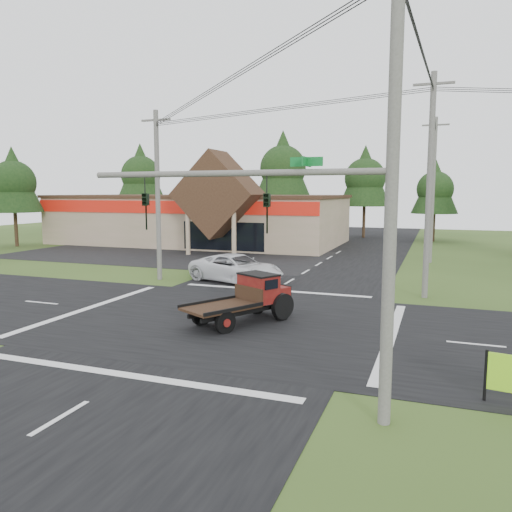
% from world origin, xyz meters
% --- Properties ---
extents(ground, '(120.00, 120.00, 0.00)m').
position_xyz_m(ground, '(0.00, 0.00, 0.00)').
color(ground, '#30491A').
rests_on(ground, ground).
extents(road_ns, '(12.00, 120.00, 0.02)m').
position_xyz_m(road_ns, '(0.00, 0.00, 0.01)').
color(road_ns, black).
rests_on(road_ns, ground).
extents(road_ew, '(120.00, 12.00, 0.02)m').
position_xyz_m(road_ew, '(0.00, 0.00, 0.01)').
color(road_ew, black).
rests_on(road_ew, ground).
extents(parking_apron, '(28.00, 14.00, 0.02)m').
position_xyz_m(parking_apron, '(-14.00, 19.00, 0.01)').
color(parking_apron, black).
rests_on(parking_apron, ground).
extents(cvs_building, '(30.40, 18.20, 9.19)m').
position_xyz_m(cvs_building, '(-15.70, 29.57, 2.78)').
color(cvs_building, gray).
rests_on(cvs_building, ground).
extents(traffic_signal_mast, '(8.12, 0.24, 7.00)m').
position_xyz_m(traffic_signal_mast, '(5.82, -7.50, 4.43)').
color(traffic_signal_mast, '#595651').
rests_on(traffic_signal_mast, ground).
extents(utility_pole_nr, '(2.00, 0.30, 11.00)m').
position_xyz_m(utility_pole_nr, '(7.50, -7.50, 5.64)').
color(utility_pole_nr, '#595651').
rests_on(utility_pole_nr, ground).
extents(utility_pole_nw, '(2.00, 0.30, 10.50)m').
position_xyz_m(utility_pole_nw, '(-8.00, 8.00, 5.39)').
color(utility_pole_nw, '#595651').
rests_on(utility_pole_nw, ground).
extents(utility_pole_ne, '(2.00, 0.30, 11.50)m').
position_xyz_m(utility_pole_ne, '(8.00, 8.00, 5.89)').
color(utility_pole_ne, '#595651').
rests_on(utility_pole_ne, ground).
extents(utility_pole_n, '(2.00, 0.30, 11.20)m').
position_xyz_m(utility_pole_n, '(8.00, 22.00, 5.74)').
color(utility_pole_n, '#595651').
rests_on(utility_pole_n, ground).
extents(tree_row_a, '(6.72, 6.72, 12.12)m').
position_xyz_m(tree_row_a, '(-30.00, 40.00, 8.05)').
color(tree_row_a, '#332316').
rests_on(tree_row_a, ground).
extents(tree_row_b, '(5.60, 5.60, 10.10)m').
position_xyz_m(tree_row_b, '(-20.00, 42.00, 6.70)').
color(tree_row_b, '#332316').
rests_on(tree_row_b, ground).
extents(tree_row_c, '(7.28, 7.28, 13.13)m').
position_xyz_m(tree_row_c, '(-10.00, 41.00, 8.72)').
color(tree_row_c, '#332316').
rests_on(tree_row_c, ground).
extents(tree_row_d, '(6.16, 6.16, 11.11)m').
position_xyz_m(tree_row_d, '(0.00, 42.00, 7.38)').
color(tree_row_d, '#332316').
rests_on(tree_row_d, ground).
extents(tree_row_e, '(5.04, 5.04, 9.09)m').
position_xyz_m(tree_row_e, '(8.00, 40.00, 6.03)').
color(tree_row_e, '#332316').
rests_on(tree_row_e, ground).
extents(tree_side_w, '(5.60, 5.60, 10.10)m').
position_xyz_m(tree_side_w, '(-32.00, 20.00, 6.70)').
color(tree_side_w, '#332316').
rests_on(tree_side_w, ground).
extents(antique_flatbed_truck, '(4.07, 5.26, 2.08)m').
position_xyz_m(antique_flatbed_truck, '(0.84, -0.17, 1.04)').
color(antique_flatbed_truck, '#560C0C').
rests_on(antique_flatbed_truck, ground).
extents(white_pickup, '(6.71, 4.59, 1.71)m').
position_xyz_m(white_pickup, '(-3.08, 8.85, 0.85)').
color(white_pickup, silver).
rests_on(white_pickup, ground).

